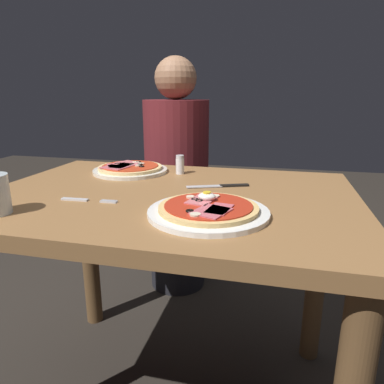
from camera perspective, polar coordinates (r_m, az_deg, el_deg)
name	(u,v)px	position (r m, az deg, el deg)	size (l,w,h in m)	color
dining_table	(169,233)	(1.06, -3.68, -6.72)	(1.06, 0.77, 0.73)	olive
pizza_foreground	(208,210)	(0.83, 2.66, -2.93)	(0.29, 0.29, 0.05)	white
pizza_across_left	(130,169)	(1.30, -10.02, 3.71)	(0.27, 0.27, 0.03)	silver
fork	(85,200)	(0.98, -17.03, -1.25)	(0.16, 0.02, 0.00)	silver
knife	(222,186)	(1.09, 4.92, 1.01)	(0.19, 0.09, 0.01)	silver
salt_shaker	(180,165)	(1.25, -1.96, 4.45)	(0.03, 0.03, 0.07)	white
diner_person	(177,184)	(1.80, -2.47, 1.25)	(0.32, 0.32, 1.18)	black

